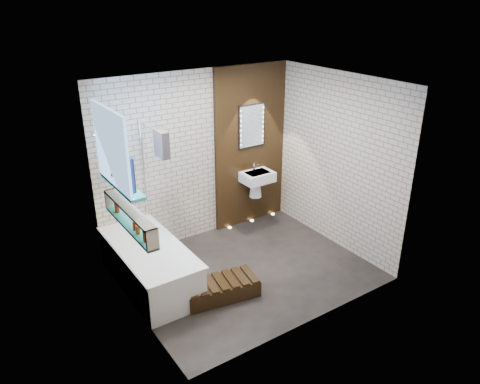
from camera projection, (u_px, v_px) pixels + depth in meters
ground at (246, 271)px, 6.45m from camera, size 3.20×3.20×0.00m
room_shell at (247, 185)px, 5.93m from camera, size 3.24×3.20×2.60m
walnut_panel at (250, 147)px, 7.38m from camera, size 1.30×0.06×2.60m
clerestory_window at (114, 156)px, 5.15m from camera, size 0.18×1.00×0.94m
display_niche at (130, 218)px, 5.30m from camera, size 0.14×1.30×0.26m
bathtub at (150, 265)px, 6.05m from camera, size 0.79×1.74×0.70m
bath_screen at (155, 179)px, 6.17m from camera, size 0.01×0.78×1.40m
towel at (162, 144)px, 5.72m from camera, size 0.10×0.26×0.34m
shower_head at (117, 131)px, 5.70m from camera, size 0.18×0.18×0.02m
washbasin at (257, 180)px, 7.43m from camera, size 0.50×0.36×0.58m
led_mirror at (252, 126)px, 7.21m from camera, size 0.50×0.02×0.70m
walnut_step at (221, 289)px, 5.87m from camera, size 1.01×0.58×0.21m
niche_bottles at (132, 222)px, 5.27m from camera, size 0.06×0.92×0.14m
sill_vases at (123, 174)px, 5.24m from camera, size 0.21×0.51×0.40m
floor_uplights at (252, 220)px, 7.84m from camera, size 0.96×0.06×0.01m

